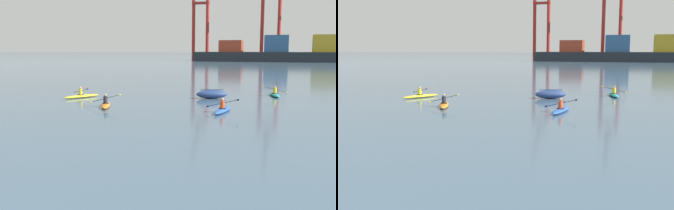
{
  "view_description": "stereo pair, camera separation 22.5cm",
  "coord_description": "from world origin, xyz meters",
  "views": [
    {
      "loc": [
        6.29,
        -4.31,
        4.18
      ],
      "look_at": [
        -1.24,
        19.52,
        0.6
      ],
      "focal_mm": 42.31,
      "sensor_mm": 36.0,
      "label": 1
    },
    {
      "loc": [
        6.5,
        -4.24,
        4.18
      ],
      "look_at": [
        -1.24,
        19.52,
        0.6
      ],
      "focal_mm": 42.31,
      "sensor_mm": 36.0,
      "label": 2
    }
  ],
  "objects": [
    {
      "name": "kayak_blue",
      "position": [
        1.96,
        21.41,
        0.17
      ],
      "size": [
        2.23,
        3.44,
        0.95
      ],
      "color": "#2856B2",
      "rests_on": "ground"
    },
    {
      "name": "kayak_teal",
      "position": [
        4.83,
        31.62,
        0.17
      ],
      "size": [
        2.18,
        3.45,
        0.95
      ],
      "color": "teal",
      "rests_on": "ground"
    },
    {
      "name": "kayak_orange",
      "position": [
        -6.54,
        21.33,
        0.17
      ],
      "size": [
        2.07,
        3.36,
        0.95
      ],
      "color": "orange",
      "rests_on": "ground"
    },
    {
      "name": "container_barge",
      "position": [
        1.53,
        126.36,
        2.78
      ],
      "size": [
        52.22,
        8.45,
        8.36
      ],
      "color": "#1E2328",
      "rests_on": "ground"
    },
    {
      "name": "gantry_crane_west_mid",
      "position": [
        -1.67,
        137.03,
        17.61
      ],
      "size": [
        6.87,
        17.05,
        37.12
      ],
      "color": "maroon",
      "rests_on": "ground"
    },
    {
      "name": "gantry_crane_west",
      "position": [
        -26.49,
        138.24,
        16.73
      ],
      "size": [
        6.37,
        16.51,
        35.93
      ],
      "color": "maroon",
      "rests_on": "ground"
    },
    {
      "name": "capsized_dinghy",
      "position": [
        -0.17,
        28.38,
        0.35
      ],
      "size": [
        2.82,
        1.89,
        0.76
      ],
      "color": "navy",
      "rests_on": "ground"
    },
    {
      "name": "kayak_yellow",
      "position": [
        -10.89,
        25.5,
        0.17
      ],
      "size": [
        2.16,
        3.27,
        0.95
      ],
      "color": "yellow",
      "rests_on": "ground"
    }
  ]
}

